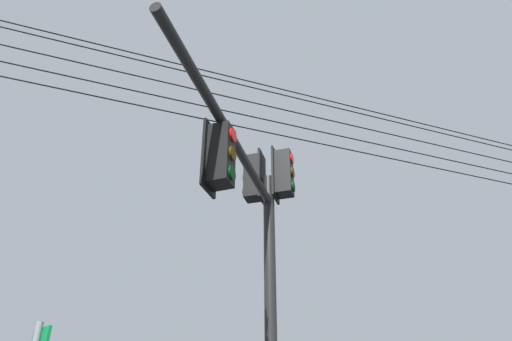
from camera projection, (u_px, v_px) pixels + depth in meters
signal_mast_assembly at (258, 227)px, 7.95m from camera, size 4.85×0.96×6.49m
overhead_wire_span at (200, 91)px, 9.63m from camera, size 19.23×24.98×2.02m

